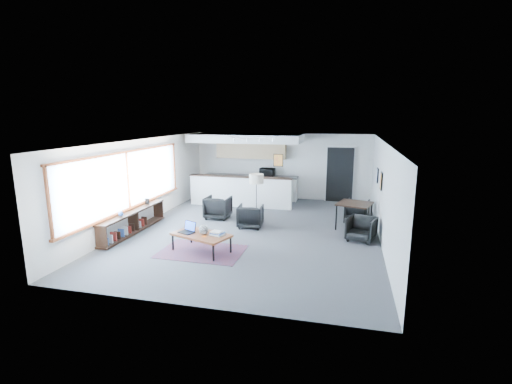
% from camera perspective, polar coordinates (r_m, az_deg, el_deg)
% --- Properties ---
extents(room, '(7.02, 9.02, 2.62)m').
position_cam_1_polar(room, '(10.55, -0.32, 0.80)').
color(room, '#49494C').
rests_on(room, ground).
extents(window, '(0.10, 5.95, 1.66)m').
position_cam_1_polar(window, '(11.09, -19.15, 1.49)').
color(window, '#8CBFFF').
rests_on(window, room).
extents(console, '(0.35, 3.00, 0.80)m').
position_cam_1_polar(console, '(11.12, -18.46, -4.40)').
color(console, black).
rests_on(console, floor).
extents(kitchenette, '(4.20, 1.96, 2.60)m').
position_cam_1_polar(kitchenette, '(14.38, -1.35, 4.06)').
color(kitchenette, white).
rests_on(kitchenette, floor).
extents(doorway, '(1.10, 0.12, 2.15)m').
position_cam_1_polar(doorway, '(14.64, 12.76, 2.71)').
color(doorway, black).
rests_on(doorway, room).
extents(track_light, '(1.60, 0.07, 0.15)m').
position_cam_1_polar(track_light, '(12.66, -0.49, 8.24)').
color(track_light, silver).
rests_on(track_light, room).
extents(wall_art_lower, '(0.03, 0.38, 0.48)m').
position_cam_1_polar(wall_art_lower, '(10.63, 18.69, 1.63)').
color(wall_art_lower, black).
rests_on(wall_art_lower, room).
extents(wall_art_upper, '(0.03, 0.34, 0.44)m').
position_cam_1_polar(wall_art_upper, '(11.92, 18.18, 2.46)').
color(wall_art_upper, black).
rests_on(wall_art_upper, room).
extents(kilim_rug, '(2.05, 1.40, 0.01)m').
position_cam_1_polar(kilim_rug, '(9.36, -8.34, -9.03)').
color(kilim_rug, '#4F2A3E').
rests_on(kilim_rug, floor).
extents(coffee_table, '(1.59, 1.19, 0.46)m').
position_cam_1_polar(coffee_table, '(9.22, -8.42, -6.58)').
color(coffee_table, brown).
rests_on(coffee_table, floor).
extents(laptop, '(0.46, 0.42, 0.26)m').
position_cam_1_polar(laptop, '(9.37, -10.36, -5.63)').
color(laptop, black).
rests_on(laptop, coffee_table).
extents(ceramic_pot, '(0.24, 0.24, 0.24)m').
position_cam_1_polar(ceramic_pot, '(9.13, -8.05, -5.74)').
color(ceramic_pot, gray).
rests_on(ceramic_pot, coffee_table).
extents(book_stack, '(0.38, 0.34, 0.10)m').
position_cam_1_polar(book_stack, '(9.05, -5.99, -6.33)').
color(book_stack, silver).
rests_on(book_stack, coffee_table).
extents(coaster, '(0.12, 0.12, 0.01)m').
position_cam_1_polar(coaster, '(9.00, -7.97, -6.77)').
color(coaster, '#E5590C').
rests_on(coaster, coffee_table).
extents(armchair_left, '(0.77, 0.72, 0.79)m').
position_cam_1_polar(armchair_left, '(12.11, -5.88, -2.21)').
color(armchair_left, black).
rests_on(armchair_left, floor).
extents(armchair_right, '(0.77, 0.73, 0.74)m').
position_cam_1_polar(armchair_right, '(11.11, -0.87, -3.57)').
color(armchair_right, black).
rests_on(armchair_right, floor).
extents(floor_lamp, '(0.52, 0.52, 1.54)m').
position_cam_1_polar(floor_lamp, '(11.35, 0.06, 1.77)').
color(floor_lamp, black).
rests_on(floor_lamp, floor).
extents(dining_table, '(1.14, 1.14, 0.78)m').
position_cam_1_polar(dining_table, '(11.27, 14.93, -1.99)').
color(dining_table, black).
rests_on(dining_table, floor).
extents(dining_chair_near, '(0.73, 0.71, 0.61)m').
position_cam_1_polar(dining_chair_near, '(10.33, 15.89, -5.60)').
color(dining_chair_near, black).
rests_on(dining_chair_near, floor).
extents(dining_chair_far, '(0.66, 0.63, 0.60)m').
position_cam_1_polar(dining_chair_far, '(12.41, 15.33, -2.69)').
color(dining_chair_far, black).
rests_on(dining_chair_far, floor).
extents(microwave, '(0.59, 0.35, 0.39)m').
position_cam_1_polar(microwave, '(14.68, 1.75, 3.21)').
color(microwave, black).
rests_on(microwave, kitchenette).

